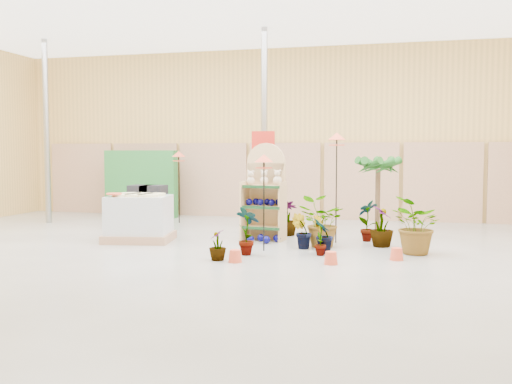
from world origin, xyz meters
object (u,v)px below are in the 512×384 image
display_shelf (265,196)px  potted_plant_2 (320,222)px  pallet_stack (139,218)px  bird_table_front (264,161)px

display_shelf → potted_plant_2: (1.20, -0.70, -0.42)m
pallet_stack → bird_table_front: bird_table_front is taller
pallet_stack → bird_table_front: size_ratio=0.83×
display_shelf → pallet_stack: (-2.35, -0.82, -0.43)m
pallet_stack → bird_table_front: (2.63, -0.48, 1.13)m
pallet_stack → potted_plant_2: size_ratio=1.52×
display_shelf → potted_plant_2: bearing=-22.6°
bird_table_front → potted_plant_2: bearing=33.3°
pallet_stack → potted_plant_2: 3.55m
display_shelf → bird_table_front: 1.51m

